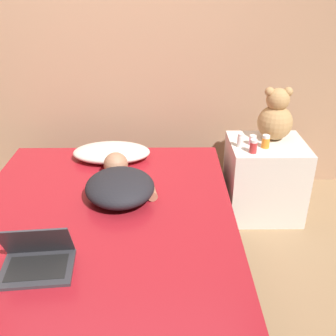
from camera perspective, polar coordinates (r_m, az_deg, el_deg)
name	(u,v)px	position (r m, az deg, el deg)	size (l,w,h in m)	color
ground_plane	(105,275)	(2.55, -9.06, -15.10)	(12.00, 12.00, 0.00)	#937551
wall_back	(115,27)	(3.16, -7.73, 19.58)	(8.00, 0.06, 2.60)	tan
bed	(103,247)	(2.41, -9.44, -11.24)	(1.57, 1.93, 0.44)	#2D2319
nightstand	(264,178)	(3.04, 13.74, -1.48)	(0.54, 0.49, 0.58)	silver
pillow	(112,152)	(2.90, -8.18, 2.26)	(0.56, 0.34, 0.11)	beige
person_lying	(120,184)	(2.43, -6.98, -2.30)	(0.50, 0.64, 0.16)	black
laptop	(37,258)	(1.97, -18.48, -12.35)	(0.35, 0.27, 0.23)	#333338
teddy_bear	(276,117)	(2.94, 15.35, 7.15)	(0.25, 0.25, 0.39)	tan
bottle_pink	(253,140)	(2.85, 12.21, 3.98)	(0.05, 0.05, 0.07)	pink
bottle_white	(240,140)	(2.79, 10.44, 3.95)	(0.04, 0.04, 0.10)	white
bottle_red	(253,146)	(2.72, 12.29, 3.10)	(0.05, 0.05, 0.10)	#B72D2D
bottle_orange	(266,142)	(2.82, 14.00, 3.74)	(0.06, 0.06, 0.09)	orange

